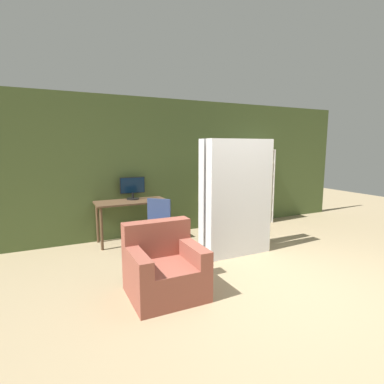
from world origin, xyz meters
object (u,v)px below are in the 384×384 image
(bookshelf, at_px, (251,188))
(mattress_far, at_px, (231,196))
(office_chair, at_px, (156,234))
(armchair, at_px, (164,268))
(monitor, at_px, (133,187))
(mattress_near, at_px, (240,198))

(bookshelf, xyz_separation_m, mattress_far, (-1.40, -1.35, 0.10))
(office_chair, relative_size, armchair, 1.08)
(monitor, height_order, office_chair, monitor)
(mattress_near, xyz_separation_m, armchair, (-1.57, -0.70, -0.62))
(office_chair, xyz_separation_m, bookshelf, (2.64, 1.04, 0.47))
(bookshelf, bearing_deg, armchair, -142.29)
(mattress_near, bearing_deg, armchair, -156.08)
(office_chair, xyz_separation_m, mattress_far, (1.24, -0.31, 0.57))
(bookshelf, bearing_deg, monitor, -179.97)
(mattress_near, bearing_deg, monitor, 129.84)
(monitor, bearing_deg, armchair, -95.87)
(office_chair, height_order, mattress_near, mattress_near)
(bookshelf, height_order, mattress_far, mattress_far)
(mattress_near, bearing_deg, bookshelf, 48.82)
(bookshelf, relative_size, mattress_far, 0.90)
(office_chair, distance_m, mattress_far, 1.40)
(monitor, height_order, armchair, monitor)
(mattress_near, relative_size, mattress_far, 1.00)
(monitor, distance_m, mattress_near, 2.08)
(bookshelf, bearing_deg, mattress_far, -136.07)
(bookshelf, height_order, mattress_near, mattress_near)
(office_chair, relative_size, mattress_near, 0.49)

